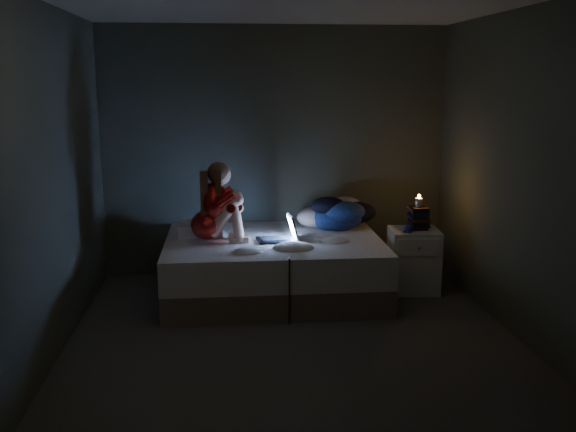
{
  "coord_description": "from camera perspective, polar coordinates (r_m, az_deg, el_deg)",
  "views": [
    {
      "loc": [
        -0.51,
        -4.84,
        2.05
      ],
      "look_at": [
        0.05,
        1.0,
        0.8
      ],
      "focal_mm": 40.09,
      "sensor_mm": 36.0,
      "label": 1
    }
  ],
  "objects": [
    {
      "name": "pillow",
      "position": [
        6.31,
        -7.74,
        -1.17
      ],
      "size": [
        0.42,
        0.3,
        0.12
      ],
      "primitive_type": "cube",
      "color": "white",
      "rests_on": "bed"
    },
    {
      "name": "phone",
      "position": [
        6.27,
        10.69,
        -1.31
      ],
      "size": [
        0.12,
        0.16,
        0.01
      ],
      "primitive_type": "cube",
      "rotation": [
        0.0,
        0.0,
        -0.43
      ],
      "color": "black",
      "rests_on": "nightstand"
    },
    {
      "name": "floor",
      "position": [
        5.28,
        0.51,
        -10.92
      ],
      "size": [
        3.6,
        3.8,
        0.02
      ],
      "primitive_type": "cube",
      "color": "#272423",
      "rests_on": "ground"
    },
    {
      "name": "candle",
      "position": [
        6.34,
        11.53,
        1.26
      ],
      "size": [
        0.07,
        0.07,
        0.08
      ],
      "primitive_type": "cylinder",
      "color": "beige",
      "rests_on": "book_stack"
    },
    {
      "name": "laptop",
      "position": [
        6.02,
        -1.04,
        -1.02
      ],
      "size": [
        0.39,
        0.29,
        0.26
      ],
      "primitive_type": null,
      "rotation": [
        0.0,
        0.0,
        0.1
      ],
      "color": "black",
      "rests_on": "bed"
    },
    {
      "name": "blue_orb",
      "position": [
        6.21,
        10.71,
        -1.11
      ],
      "size": [
        0.08,
        0.08,
        0.08
      ],
      "primitive_type": "sphere",
      "color": "navy",
      "rests_on": "nightstand"
    },
    {
      "name": "clothes_pile",
      "position": [
        6.54,
        4.27,
        0.4
      ],
      "size": [
        0.64,
        0.54,
        0.35
      ],
      "primitive_type": null,
      "rotation": [
        0.0,
        0.0,
        0.15
      ],
      "color": "#0F1454",
      "rests_on": "bed"
    },
    {
      "name": "ceiling",
      "position": [
        4.9,
        0.57,
        18.6
      ],
      "size": [
        3.6,
        3.8,
        0.02
      ],
      "primitive_type": "cube",
      "color": "silver",
      "rests_on": "ground"
    },
    {
      "name": "nightstand",
      "position": [
        6.43,
        11.07,
        -3.89
      ],
      "size": [
        0.5,
        0.45,
        0.62
      ],
      "primitive_type": "cube",
      "rotation": [
        0.0,
        0.0,
        -0.08
      ],
      "color": "white",
      "rests_on": "ground"
    },
    {
      "name": "book_stack",
      "position": [
        6.37,
        11.47,
        -0.12
      ],
      "size": [
        0.19,
        0.25,
        0.23
      ],
      "primitive_type": null,
      "color": "black",
      "rests_on": "nightstand"
    },
    {
      "name": "bed",
      "position": [
        6.21,
        -1.29,
        -4.52
      ],
      "size": [
        2.04,
        1.53,
        0.56
      ],
      "primitive_type": null,
      "color": "#B6B2AA",
      "rests_on": "ground"
    },
    {
      "name": "wall_back",
      "position": [
        6.81,
        -1.16,
        5.71
      ],
      "size": [
        3.6,
        0.02,
        2.6
      ],
      "primitive_type": "cube",
      "color": "#3B4132",
      "rests_on": "ground"
    },
    {
      "name": "wall_right",
      "position": [
        5.42,
        19.98,
        3.35
      ],
      "size": [
        0.02,
        3.8,
        2.6
      ],
      "primitive_type": "cube",
      "color": "#3B4132",
      "rests_on": "ground"
    },
    {
      "name": "wall_left",
      "position": [
        5.06,
        -20.3,
        2.76
      ],
      "size": [
        0.02,
        3.8,
        2.6
      ],
      "primitive_type": "cube",
      "color": "#3B4132",
      "rests_on": "ground"
    },
    {
      "name": "woman",
      "position": [
        5.98,
        -7.23,
        1.24
      ],
      "size": [
        0.47,
        0.31,
        0.76
      ],
      "primitive_type": null,
      "rotation": [
        0.0,
        0.0,
        0.01
      ],
      "color": "maroon",
      "rests_on": "bed"
    },
    {
      "name": "wall_front",
      "position": [
        3.07,
        4.32,
        -2.17
      ],
      "size": [
        3.6,
        0.02,
        2.6
      ],
      "primitive_type": "cube",
      "color": "#3B4132",
      "rests_on": "ground"
    }
  ]
}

